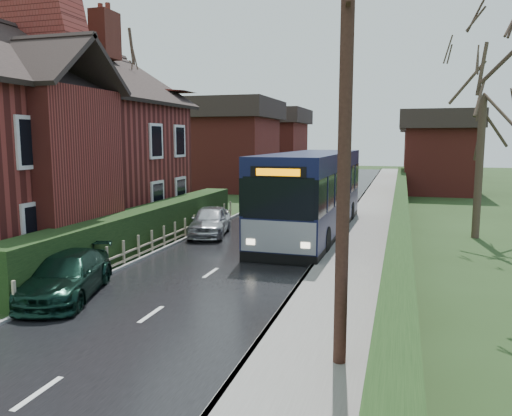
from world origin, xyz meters
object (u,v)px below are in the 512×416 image
(bus_stop_sign, at_px, (343,214))
(car_silver, at_px, (210,221))
(telegraph_pole, at_px, (344,180))
(bus, at_px, (313,194))
(car_green, at_px, (67,276))
(brick_house, at_px, (36,137))

(bus_stop_sign, bearing_deg, car_silver, 157.53)
(bus_stop_sign, height_order, telegraph_pole, telegraph_pole)
(bus, bearing_deg, car_green, -112.64)
(bus, xyz_separation_m, car_silver, (-4.35, -1.61, -1.18))
(car_silver, bearing_deg, bus_stop_sign, -45.53)
(car_green, bearing_deg, bus_stop_sign, 18.95)
(bus_stop_sign, distance_m, telegraph_pole, 7.55)
(car_silver, bearing_deg, telegraph_pole, -69.81)
(bus, relative_size, car_silver, 3.17)
(brick_house, bearing_deg, telegraph_pole, -31.76)
(brick_house, distance_m, telegraph_pole, 15.94)
(car_silver, bearing_deg, bus, 8.74)
(car_silver, height_order, car_green, car_silver)
(brick_house, height_order, car_silver, brick_house)
(bus_stop_sign, bearing_deg, bus, 120.53)
(car_green, height_order, telegraph_pole, telegraph_pole)
(brick_house, distance_m, car_green, 9.25)
(bus, xyz_separation_m, bus_stop_sign, (2.04, -5.91, 0.04))
(brick_house, xyz_separation_m, bus, (10.70, 4.85, -2.54))
(brick_house, distance_m, car_silver, 8.04)
(bus, distance_m, bus_stop_sign, 6.25)
(car_green, distance_m, telegraph_pole, 8.56)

